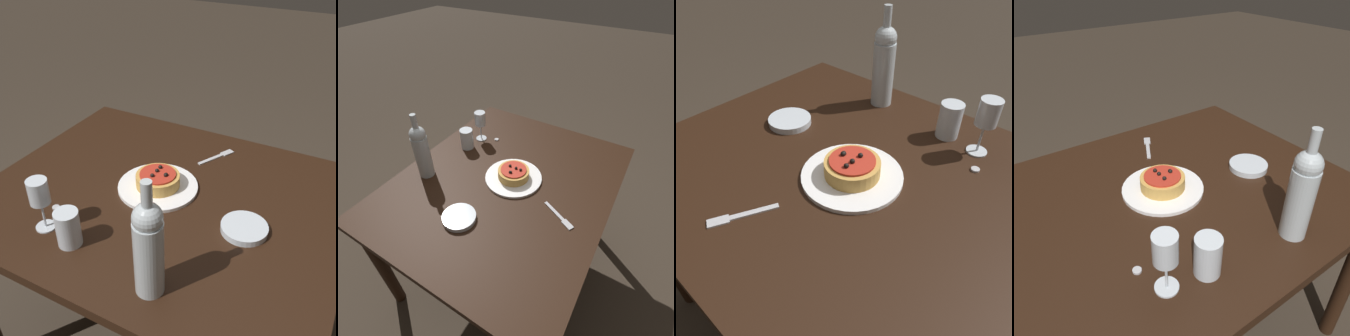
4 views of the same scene
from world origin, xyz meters
TOP-DOWN VIEW (x-y plane):
  - ground_plane at (0.00, 0.00)m, footprint 14.00×14.00m
  - dining_table at (0.00, 0.00)m, footprint 1.18×0.98m
  - dinner_plate at (-0.03, 0.02)m, footprint 0.28×0.28m
  - pizza at (-0.03, 0.02)m, footprint 0.15×0.15m
  - wine_glass at (-0.23, -0.31)m, footprint 0.06×0.06m
  - wine_bottle at (0.16, -0.36)m, footprint 0.08×0.08m
  - water_cup at (-0.12, -0.33)m, footprint 0.07×0.07m
  - side_bowl at (0.30, -0.05)m, footprint 0.14×0.14m
  - fork at (0.08, 0.31)m, footprint 0.09×0.16m
  - bottle_cap at (-0.27, -0.23)m, footprint 0.02×0.02m

SIDE VIEW (x-z plane):
  - ground_plane at x=0.00m, z-range 0.00..0.00m
  - dining_table at x=0.00m, z-range 0.28..1.04m
  - fork at x=0.08m, z-range 0.76..0.76m
  - bottle_cap at x=-0.27m, z-range 0.76..0.76m
  - dinner_plate at x=-0.03m, z-range 0.76..0.77m
  - side_bowl at x=0.30m, z-range 0.76..0.78m
  - pizza at x=-0.03m, z-range 0.76..0.82m
  - water_cup at x=-0.12m, z-range 0.76..0.87m
  - wine_glass at x=-0.23m, z-range 0.80..0.97m
  - wine_bottle at x=0.16m, z-range 0.74..1.07m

